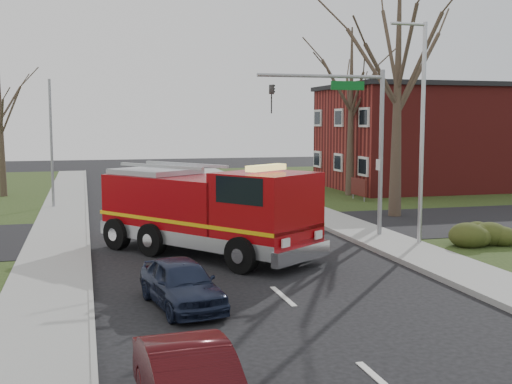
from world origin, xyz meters
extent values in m
plane|color=black|center=(0.00, 0.00, 0.00)|extent=(120.00, 120.00, 0.00)
cube|color=gray|center=(6.20, 0.00, 0.07)|extent=(2.40, 80.00, 0.15)
cube|color=gray|center=(-6.20, 0.00, 0.07)|extent=(2.40, 80.00, 0.15)
cube|color=maroon|center=(19.00, 18.00, 3.50)|extent=(15.00, 10.00, 7.00)
cube|color=black|center=(19.00, 18.00, 7.10)|extent=(15.40, 10.40, 0.30)
cube|color=silver|center=(11.45, 18.00, 2.00)|extent=(0.12, 1.40, 1.20)
cube|color=#4C1611|center=(10.50, 12.50, 0.90)|extent=(0.12, 2.00, 1.00)
cylinder|color=gray|center=(10.50, 11.70, 0.45)|extent=(0.08, 0.08, 0.90)
cylinder|color=gray|center=(10.50, 13.30, 0.45)|extent=(0.08, 0.08, 0.90)
ellipsoid|color=#353C15|center=(9.00, -1.00, 0.58)|extent=(2.80, 2.00, 0.90)
cone|color=#32261E|center=(9.50, 6.00, 6.00)|extent=(0.64, 0.64, 12.00)
cone|color=#32261E|center=(11.00, 15.00, 5.25)|extent=(0.56, 0.56, 10.50)
cone|color=#32261E|center=(-10.00, 20.00, 4.50)|extent=(0.44, 0.44, 9.00)
cylinder|color=gray|center=(6.50, 1.50, 3.40)|extent=(0.18, 0.18, 6.80)
cylinder|color=gray|center=(3.90, 1.50, 6.50)|extent=(5.20, 0.14, 0.14)
cube|color=#0C591E|center=(5.00, 1.50, 6.15)|extent=(1.40, 0.06, 0.35)
imported|color=black|center=(1.90, 1.50, 6.15)|extent=(0.22, 0.18, 1.10)
cylinder|color=#B7BABF|center=(7.20, -0.50, 4.20)|extent=(0.16, 0.16, 8.40)
cylinder|color=#B7BABF|center=(6.50, -0.50, 8.30)|extent=(1.40, 0.12, 0.12)
cylinder|color=gray|center=(-6.80, 14.00, 3.50)|extent=(0.14, 0.14, 7.00)
cube|color=#91060B|center=(-1.78, 1.06, 1.65)|extent=(5.49, 6.09, 2.23)
cube|color=#91060B|center=(0.61, -2.21, 1.81)|extent=(3.86, 3.86, 2.55)
cube|color=#B7BABF|center=(-1.02, 0.03, 0.74)|extent=(7.14, 8.34, 0.48)
cube|color=#E5B20C|center=(-1.02, 0.03, 1.33)|extent=(7.14, 8.34, 0.13)
cube|color=black|center=(1.29, -3.15, 2.60)|extent=(2.05, 1.54, 0.90)
cube|color=#E5D866|center=(0.61, -2.21, 3.24)|extent=(1.59, 1.30, 0.19)
cylinder|color=black|center=(-0.45, -3.11, 0.58)|extent=(0.99, 1.16, 1.17)
cylinder|color=black|center=(1.78, -1.48, 0.58)|extent=(0.99, 1.16, 1.17)
cylinder|color=black|center=(-4.02, 1.79, 0.58)|extent=(0.99, 1.16, 1.17)
cylinder|color=black|center=(-1.79, 3.42, 0.58)|extent=(0.99, 1.16, 1.17)
imported|color=#181F35|center=(-2.80, -6.26, 0.63)|extent=(2.08, 3.88, 1.26)
camera|label=1|loc=(-5.12, -22.24, 4.74)|focal=45.00mm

